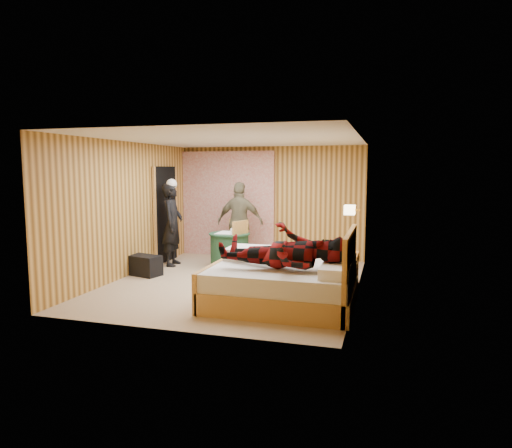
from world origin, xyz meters
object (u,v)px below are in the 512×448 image
(man_at_table, at_px, (240,222))
(man_on_bed, at_px, (283,240))
(chair_far, at_px, (239,237))
(duffel_bag, at_px, (144,265))
(woman_standing, at_px, (172,224))
(wall_lamp, at_px, (350,210))
(bed, at_px, (284,283))
(chair_near, at_px, (236,241))
(round_table, at_px, (230,250))
(nightstand, at_px, (345,269))

(man_at_table, bearing_deg, man_on_bed, 117.78)
(chair_far, bearing_deg, duffel_bag, -145.56)
(duffel_bag, xyz_separation_m, woman_standing, (0.13, 0.98, 0.67))
(wall_lamp, xyz_separation_m, duffel_bag, (-3.77, -0.38, -1.11))
(man_at_table, bearing_deg, bed, 119.22)
(chair_near, bearing_deg, man_at_table, -146.11)
(chair_near, xyz_separation_m, duffel_bag, (-1.51, -0.99, -0.38))
(chair_far, bearing_deg, wall_lamp, -45.07)
(duffel_bag, height_order, man_at_table, man_at_table)
(woman_standing, bearing_deg, man_on_bed, -138.16)
(round_table, relative_size, duffel_bag, 1.23)
(bed, xyz_separation_m, woman_standing, (-2.84, 2.11, 0.53))
(round_table, height_order, man_at_table, man_at_table)
(bed, relative_size, duffel_bag, 3.15)
(chair_far, xyz_separation_m, woman_standing, (-1.21, -0.70, 0.32))
(bed, bearing_deg, duffel_bag, 159.18)
(chair_far, height_order, woman_standing, woman_standing)
(chair_near, distance_m, man_on_bed, 2.81)
(round_table, relative_size, man_at_table, 0.48)
(round_table, bearing_deg, man_at_table, 90.00)
(nightstand, relative_size, man_on_bed, 0.33)
(woman_standing, xyz_separation_m, man_at_table, (1.23, 0.73, 0.00))
(wall_lamp, height_order, man_at_table, man_at_table)
(wall_lamp, relative_size, nightstand, 0.44)
(wall_lamp, distance_m, man_at_table, 2.79)
(wall_lamp, height_order, round_table, wall_lamp)
(nightstand, distance_m, chair_far, 2.79)
(chair_near, height_order, duffel_bag, chair_near)
(chair_near, bearing_deg, bed, 56.67)
(man_on_bed, bearing_deg, duffel_bag, 155.63)
(man_at_table, distance_m, man_on_bed, 3.48)
(wall_lamp, bearing_deg, round_table, 164.98)
(nightstand, height_order, duffel_bag, nightstand)
(chair_far, xyz_separation_m, chair_near, (0.18, -0.69, 0.03))
(wall_lamp, bearing_deg, man_on_bed, -114.03)
(man_on_bed, bearing_deg, woman_standing, 140.88)
(duffel_bag, relative_size, man_at_table, 0.39)
(round_table, height_order, man_on_bed, man_on_bed)
(man_on_bed, bearing_deg, round_table, 124.57)
(bed, xyz_separation_m, man_on_bed, (0.03, -0.23, 0.67))
(nightstand, height_order, round_table, round_table)
(bed, distance_m, chair_far, 3.25)
(man_on_bed, bearing_deg, nightstand, 65.71)
(round_table, bearing_deg, bed, -53.17)
(bed, distance_m, man_on_bed, 0.71)
(duffel_bag, relative_size, woman_standing, 0.39)
(wall_lamp, distance_m, chair_near, 2.45)
(chair_near, bearing_deg, nightstand, 93.93)
(wall_lamp, bearing_deg, bed, -118.07)
(wall_lamp, relative_size, bed, 0.12)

